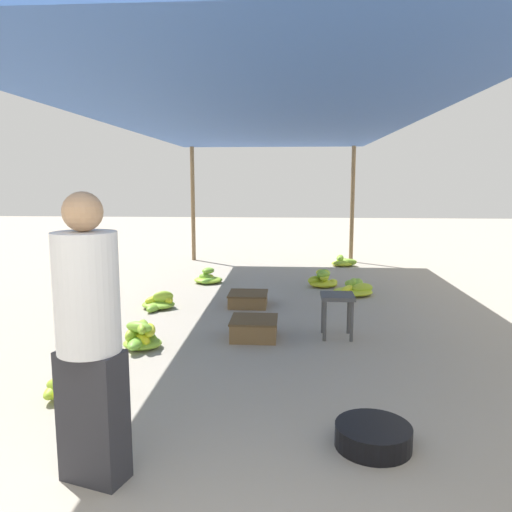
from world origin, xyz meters
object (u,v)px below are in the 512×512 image
object	(u,v)px
basin_black	(373,436)
banana_pile_left_1	(159,302)
banana_pile_left_0	(142,337)
banana_pile_right_1	(354,288)
vendor_foreground	(89,336)
crate_mid	(248,299)
crate_near	(254,328)
banana_pile_left_3	(81,387)
banana_pile_right_2	(344,262)
banana_pile_right_0	(324,280)
stool	(337,303)
banana_pile_left_2	(208,278)

from	to	relation	value
basin_black	banana_pile_left_1	xyz separation A→B (m)	(-2.18, 3.23, 0.01)
banana_pile_left_0	banana_pile_right_1	distance (m)	3.43
banana_pile_right_1	banana_pile_left_1	bearing A→B (deg)	-159.92
vendor_foreground	crate_mid	distance (m)	3.96
banana_pile_left_0	crate_near	xyz separation A→B (m)	(1.07, 0.39, -0.01)
banana_pile_right_1	crate_near	distance (m)	2.46
banana_pile_left_0	banana_pile_left_3	bearing A→B (deg)	-95.89
crate_near	banana_pile_right_2	bearing A→B (deg)	72.76
banana_pile_left_1	banana_pile_right_0	world-z (taller)	banana_pile_right_0
crate_mid	banana_pile_right_2	bearing A→B (deg)	63.61
banana_pile_left_0	banana_pile_right_1	bearing A→B (deg)	46.44
banana_pile_left_1	stool	bearing A→B (deg)	-26.09
vendor_foreground	banana_pile_left_2	world-z (taller)	vendor_foreground
banana_pile_left_0	crate_mid	world-z (taller)	banana_pile_left_0
banana_pile_left_2	banana_pile_right_1	xyz separation A→B (m)	(2.22, -0.64, 0.01)
basin_black	banana_pile_left_0	xyz separation A→B (m)	(-1.95, 1.70, 0.04)
banana_pile_left_3	crate_near	xyz separation A→B (m)	(1.19, 1.54, 0.01)
stool	banana_pile_left_2	distance (m)	3.20
banana_pile_left_1	banana_pile_right_2	distance (m)	4.31
banana_pile_left_1	banana_pile_right_0	distance (m)	2.61
basin_black	banana_pile_left_3	size ratio (longest dim) A/B	0.91
banana_pile_left_1	banana_pile_left_2	world-z (taller)	banana_pile_left_2
crate_near	banana_pile_left_1	bearing A→B (deg)	138.63
basin_black	crate_mid	world-z (taller)	crate_mid
banana_pile_right_2	stool	bearing A→B (deg)	-96.96
stool	banana_pile_left_0	bearing A→B (deg)	-166.06
banana_pile_left_3	banana_pile_right_1	size ratio (longest dim) A/B	0.74
stool	crate_near	world-z (taller)	stool
crate_mid	banana_pile_right_1	bearing A→B (deg)	27.31
vendor_foreground	crate_near	bearing A→B (deg)	74.75
vendor_foreground	basin_black	distance (m)	1.79
banana_pile_left_0	banana_pile_left_3	size ratio (longest dim) A/B	1.08
vendor_foreground	stool	world-z (taller)	vendor_foreground
banana_pile_left_3	basin_black	bearing A→B (deg)	-14.73
banana_pile_left_3	crate_mid	distance (m)	3.05
crate_mid	vendor_foreground	bearing A→B (deg)	-97.58
banana_pile_right_0	crate_mid	bearing A→B (deg)	-130.54
banana_pile_left_0	crate_near	world-z (taller)	banana_pile_left_0
basin_black	crate_near	world-z (taller)	crate_near
banana_pile_left_1	basin_black	bearing A→B (deg)	-55.93
banana_pile_left_1	banana_pile_right_0	xyz separation A→B (m)	(2.19, 1.43, 0.03)
basin_black	banana_pile_right_2	distance (m)	6.61
basin_black	banana_pile_left_3	distance (m)	2.14
vendor_foreground	banana_pile_left_1	world-z (taller)	vendor_foreground
banana_pile_right_0	banana_pile_right_2	xyz separation A→B (m)	(0.51, 1.93, -0.04)
banana_pile_right_2	crate_near	size ratio (longest dim) A/B	1.04
banana_pile_left_1	banana_pile_left_2	xyz separation A→B (m)	(0.37, 1.58, -0.00)
banana_pile_left_2	banana_pile_left_3	distance (m)	4.28
stool	banana_pile_right_1	bearing A→B (deg)	77.80
banana_pile_right_0	banana_pile_right_2	world-z (taller)	banana_pile_right_0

